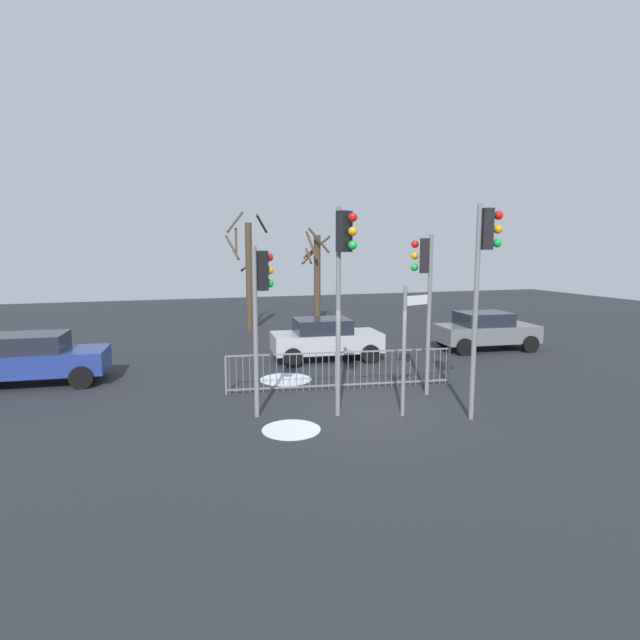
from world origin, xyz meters
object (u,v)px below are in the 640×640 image
(traffic_light_mid_left, at_px, (484,264))
(traffic_light_mid_right, at_px, (424,278))
(direction_sign_post, at_px, (406,344))
(bare_tree_centre, at_px, (317,275))
(traffic_light_foreground_left, at_px, (343,265))
(traffic_light_rear_right, at_px, (260,293))
(car_blue_trailing, at_px, (35,358))
(bare_tree_left, at_px, (248,271))
(car_silver_mid, at_px, (325,338))
(car_grey_far, at_px, (486,330))

(traffic_light_mid_left, relative_size, traffic_light_mid_right, 1.14)
(traffic_light_mid_left, bearing_deg, direction_sign_post, -100.25)
(bare_tree_centre, bearing_deg, traffic_light_foreground_left, -104.80)
(traffic_light_rear_right, bearing_deg, car_blue_trailing, -155.25)
(traffic_light_foreground_left, height_order, bare_tree_left, bare_tree_left)
(car_blue_trailing, bearing_deg, traffic_light_mid_right, -18.89)
(traffic_light_foreground_left, xyz_separation_m, traffic_light_rear_right, (-1.76, 0.68, -0.63))
(traffic_light_mid_left, distance_m, car_silver_mid, 7.70)
(traffic_light_mid_left, bearing_deg, traffic_light_foreground_left, -93.85)
(direction_sign_post, relative_size, bare_tree_left, 0.54)
(car_grey_far, distance_m, bare_tree_left, 11.05)
(traffic_light_mid_left, xyz_separation_m, car_grey_far, (5.13, 6.89, -2.80))
(traffic_light_rear_right, xyz_separation_m, car_grey_far, (9.82, 5.14, -2.13))
(traffic_light_foreground_left, height_order, traffic_light_rear_right, traffic_light_foreground_left)
(traffic_light_mid_right, height_order, bare_tree_left, bare_tree_left)
(traffic_light_mid_right, xyz_separation_m, car_grey_far, (5.37, 4.71, -2.36))
(traffic_light_mid_right, height_order, traffic_light_foreground_left, traffic_light_foreground_left)
(traffic_light_mid_right, xyz_separation_m, car_silver_mid, (-1.15, 4.85, -2.36))
(traffic_light_mid_left, height_order, traffic_light_mid_right, traffic_light_mid_left)
(traffic_light_mid_right, bearing_deg, traffic_light_mid_left, -141.56)
(traffic_light_mid_right, bearing_deg, car_grey_far, -16.63)
(car_blue_trailing, bearing_deg, car_silver_mid, 7.50)
(direction_sign_post, distance_m, bare_tree_centre, 14.62)
(traffic_light_mid_right, distance_m, car_blue_trailing, 11.29)
(car_blue_trailing, height_order, bare_tree_centre, bare_tree_centre)
(direction_sign_post, xyz_separation_m, bare_tree_left, (-1.41, 13.47, 1.14))
(traffic_light_mid_left, distance_m, bare_tree_left, 14.52)
(car_blue_trailing, height_order, car_grey_far, same)
(traffic_light_rear_right, distance_m, bare_tree_left, 12.59)
(direction_sign_post, bearing_deg, bare_tree_left, 76.31)
(bare_tree_centre, bearing_deg, traffic_light_rear_right, -112.24)
(direction_sign_post, xyz_separation_m, bare_tree_centre, (2.28, 14.42, 0.85))
(car_blue_trailing, relative_size, bare_tree_centre, 0.79)
(traffic_light_foreground_left, relative_size, car_blue_trailing, 1.23)
(traffic_light_rear_right, distance_m, car_grey_far, 11.29)
(car_silver_mid, distance_m, bare_tree_centre, 8.60)
(car_silver_mid, bearing_deg, traffic_light_foreground_left, -99.83)
(traffic_light_mid_left, xyz_separation_m, traffic_light_rear_right, (-4.68, 1.75, -0.66))
(direction_sign_post, height_order, car_silver_mid, direction_sign_post)
(traffic_light_mid_right, xyz_separation_m, traffic_light_foreground_left, (-2.68, -1.12, 0.40))
(car_blue_trailing, xyz_separation_m, car_silver_mid, (9.02, 0.54, 0.00))
(traffic_light_rear_right, height_order, car_blue_trailing, traffic_light_rear_right)
(traffic_light_foreground_left, height_order, car_blue_trailing, traffic_light_foreground_left)
(bare_tree_centre, bearing_deg, traffic_light_mid_left, -93.01)
(bare_tree_left, relative_size, bare_tree_centre, 1.15)
(traffic_light_foreground_left, height_order, direction_sign_post, traffic_light_foreground_left)
(traffic_light_rear_right, xyz_separation_m, bare_tree_centre, (5.48, 13.40, -0.33))
(car_blue_trailing, bearing_deg, traffic_light_rear_right, -35.59)
(car_blue_trailing, distance_m, car_grey_far, 15.55)
(car_silver_mid, bearing_deg, car_blue_trailing, -171.97)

